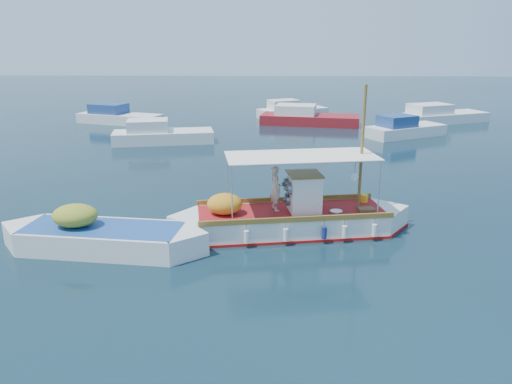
{
  "coord_description": "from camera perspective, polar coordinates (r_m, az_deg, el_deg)",
  "views": [
    {
      "loc": [
        -0.95,
        -17.25,
        6.82
      ],
      "look_at": [
        -1.44,
        0.0,
        1.5
      ],
      "focal_mm": 35.0,
      "sensor_mm": 36.0,
      "label": 1
    }
  ],
  "objects": [
    {
      "name": "bg_boat_nw",
      "position": [
        34.8,
        -10.89,
        6.35
      ],
      "size": [
        7.04,
        3.64,
        1.8
      ],
      "rotation": [
        0.0,
        0.0,
        0.19
      ],
      "color": "silver",
      "rests_on": "ground"
    },
    {
      "name": "bg_boat_ne",
      "position": [
        37.87,
        16.53,
        6.81
      ],
      "size": [
        6.24,
        4.74,
        1.8
      ],
      "rotation": [
        0.0,
        0.0,
        0.5
      ],
      "color": "silver",
      "rests_on": "ground"
    },
    {
      "name": "bg_boat_n",
      "position": [
        41.88,
        5.85,
        8.36
      ],
      "size": [
        8.37,
        4.16,
        1.8
      ],
      "rotation": [
        0.0,
        0.0,
        -0.18
      ],
      "color": "maroon",
      "rests_on": "ground"
    },
    {
      "name": "bg_boat_e",
      "position": [
        45.34,
        20.11,
        8.08
      ],
      "size": [
        8.53,
        5.48,
        1.8
      ],
      "rotation": [
        0.0,
        0.0,
        0.39
      ],
      "color": "silver",
      "rests_on": "ground"
    },
    {
      "name": "bg_boat_far_w",
      "position": [
        43.86,
        -15.54,
        8.22
      ],
      "size": [
        7.49,
        4.43,
        1.8
      ],
      "rotation": [
        0.0,
        0.0,
        -0.32
      ],
      "color": "silver",
      "rests_on": "ground"
    },
    {
      "name": "ground",
      "position": [
        18.57,
        4.47,
        -4.47
      ],
      "size": [
        160.0,
        160.0,
        0.0
      ],
      "primitive_type": "plane",
      "color": "black",
      "rests_on": "ground"
    },
    {
      "name": "bg_boat_far_n",
      "position": [
        45.64,
        3.99,
        9.13
      ],
      "size": [
        6.55,
        4.5,
        1.8
      ],
      "rotation": [
        0.0,
        0.0,
        0.44
      ],
      "color": "silver",
      "rests_on": "ground"
    },
    {
      "name": "dinghy",
      "position": [
        17.61,
        -17.29,
        -5.16
      ],
      "size": [
        7.25,
        2.62,
        1.78
      ],
      "rotation": [
        0.0,
        0.0,
        -0.11
      ],
      "color": "white",
      "rests_on": "ground"
    },
    {
      "name": "fishing_caique",
      "position": [
        18.32,
        3.9,
        -3.13
      ],
      "size": [
        8.89,
        3.44,
        5.49
      ],
      "rotation": [
        0.0,
        0.0,
        0.16
      ],
      "color": "white",
      "rests_on": "ground"
    }
  ]
}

